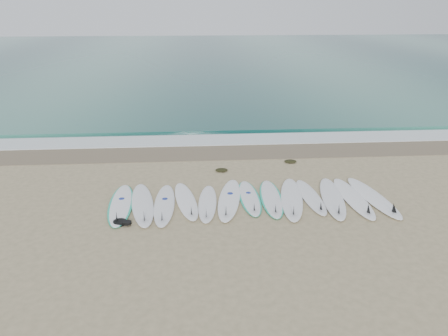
{
  "coord_description": "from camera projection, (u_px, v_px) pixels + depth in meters",
  "views": [
    {
      "loc": [
        -1.45,
        -10.66,
        5.06
      ],
      "look_at": [
        -0.58,
        1.46,
        0.4
      ],
      "focal_mm": 35.0,
      "sensor_mm": 36.0,
      "label": 1
    }
  ],
  "objects": [
    {
      "name": "seaweed_near",
      "position": [
        222.0,
        170.0,
        13.86
      ],
      "size": [
        0.4,
        0.31,
        0.08
      ],
      "primitive_type": "ellipsoid",
      "color": "black",
      "rests_on": "ground"
    },
    {
      "name": "surfboard_10",
      "position": [
        333.0,
        198.0,
        11.82
      ],
      "size": [
        0.99,
        2.83,
        0.35
      ],
      "rotation": [
        0.0,
        0.0,
        -0.15
      ],
      "color": "white",
      "rests_on": "ground"
    },
    {
      "name": "foam_band",
      "position": [
        232.0,
        140.0,
        16.95
      ],
      "size": [
        120.0,
        1.4,
        0.04
      ],
      "primitive_type": "cube",
      "color": "silver",
      "rests_on": "ground"
    },
    {
      "name": "wave_crest",
      "position": [
        228.0,
        128.0,
        18.34
      ],
      "size": [
        120.0,
        1.0,
        0.1
      ],
      "primitive_type": "cube",
      "color": "#246257",
      "rests_on": "ground"
    },
    {
      "name": "surfboard_12",
      "position": [
        374.0,
        198.0,
        11.85
      ],
      "size": [
        0.91,
        2.84,
        0.36
      ],
      "rotation": [
        0.0,
        0.0,
        0.12
      ],
      "color": "white",
      "rests_on": "ground"
    },
    {
      "name": "surfboard_0",
      "position": [
        121.0,
        205.0,
        11.48
      ],
      "size": [
        0.76,
        2.65,
        0.33
      ],
      "rotation": [
        0.0,
        0.0,
        0.05
      ],
      "color": "white",
      "rests_on": "ground"
    },
    {
      "name": "surfboard_6",
      "position": [
        250.0,
        198.0,
        11.89
      ],
      "size": [
        0.6,
        2.34,
        0.3
      ],
      "rotation": [
        0.0,
        0.0,
        0.02
      ],
      "color": "white",
      "rests_on": "ground"
    },
    {
      "name": "leash_coil",
      "position": [
        122.0,
        223.0,
        10.55
      ],
      "size": [
        0.46,
        0.36,
        0.11
      ],
      "color": "black",
      "rests_on": "ground"
    },
    {
      "name": "surfboard_11",
      "position": [
        354.0,
        198.0,
        11.82
      ],
      "size": [
        0.63,
        2.75,
        0.35
      ],
      "rotation": [
        0.0,
        0.0,
        0.02
      ],
      "color": "white",
      "rests_on": "ground"
    },
    {
      "name": "surfboard_9",
      "position": [
        311.0,
        197.0,
        11.91
      ],
      "size": [
        0.58,
        2.39,
        0.3
      ],
      "rotation": [
        0.0,
        0.0,
        0.04
      ],
      "color": "white",
      "rests_on": "ground"
    },
    {
      "name": "ocean",
      "position": [
        207.0,
        57.0,
        42.1
      ],
      "size": [
        120.0,
        55.0,
        0.03
      ],
      "primitive_type": "cube",
      "color": "#246257",
      "rests_on": "ground"
    },
    {
      "name": "surfboard_1",
      "position": [
        143.0,
        205.0,
        11.45
      ],
      "size": [
        0.97,
        2.79,
        0.35
      ],
      "rotation": [
        0.0,
        0.0,
        0.15
      ],
      "color": "white",
      "rests_on": "ground"
    },
    {
      "name": "surfboard_2",
      "position": [
        164.0,
        205.0,
        11.43
      ],
      "size": [
        0.54,
        2.58,
        0.33
      ],
      "rotation": [
        0.0,
        0.0,
        -0.0
      ],
      "color": "white",
      "rests_on": "ground"
    },
    {
      "name": "surfboard_7",
      "position": [
        271.0,
        198.0,
        11.85
      ],
      "size": [
        0.73,
        2.51,
        0.31
      ],
      "rotation": [
        0.0,
        0.0,
        -0.05
      ],
      "color": "white",
      "rests_on": "ground"
    },
    {
      "name": "surfboard_3",
      "position": [
        186.0,
        201.0,
        11.67
      ],
      "size": [
        0.9,
        2.51,
        0.32
      ],
      "rotation": [
        0.0,
        0.0,
        0.16
      ],
      "color": "white",
      "rests_on": "ground"
    },
    {
      "name": "surfboard_4",
      "position": [
        207.0,
        204.0,
        11.53
      ],
      "size": [
        0.65,
        2.35,
        0.3
      ],
      "rotation": [
        0.0,
        0.0,
        -0.07
      ],
      "color": "white",
      "rests_on": "ground"
    },
    {
      "name": "wet_sand_band",
      "position": [
        235.0,
        152.0,
        15.65
      ],
      "size": [
        120.0,
        1.8,
        0.01
      ],
      "primitive_type": "cube",
      "color": "#6F604A",
      "rests_on": "ground"
    },
    {
      "name": "ground",
      "position": [
        249.0,
        200.0,
        11.84
      ],
      "size": [
        120.0,
        120.0,
        0.0
      ],
      "primitive_type": "plane",
      "color": "tan"
    },
    {
      "name": "seaweed_far",
      "position": [
        290.0,
        161.0,
        14.61
      ],
      "size": [
        0.4,
        0.31,
        0.08
      ],
      "primitive_type": "ellipsoid",
      "color": "black",
      "rests_on": "ground"
    },
    {
      "name": "surfboard_5",
      "position": [
        229.0,
        200.0,
        11.73
      ],
      "size": [
        1.01,
        2.8,
        0.35
      ],
      "rotation": [
        0.0,
        0.0,
        -0.16
      ],
      "color": "white",
      "rests_on": "ground"
    },
    {
      "name": "surfboard_8",
      "position": [
        292.0,
        199.0,
        11.77
      ],
      "size": [
        1.05,
        2.87,
        0.36
      ],
      "rotation": [
        0.0,
        0.0,
        -0.17
      ],
      "color": "white",
      "rests_on": "ground"
    }
  ]
}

